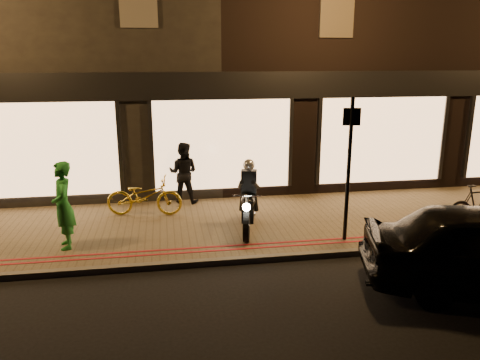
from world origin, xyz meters
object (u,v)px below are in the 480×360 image
bicycle_gold (144,196)px  sign_post (349,162)px  motorcycle (248,203)px  person_green (63,205)px

bicycle_gold → sign_post: bearing=-109.4°
motorcycle → bicycle_gold: 2.70m
sign_post → bicycle_gold: size_ratio=1.65×
person_green → motorcycle: bearing=82.2°
sign_post → person_green: size_ratio=1.69×
motorcycle → person_green: 3.85m
motorcycle → person_green: person_green is taller
person_green → sign_post: bearing=71.4°
sign_post → bicycle_gold: bearing=151.6°
bicycle_gold → person_green: (-1.51, -1.77, 0.41)m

